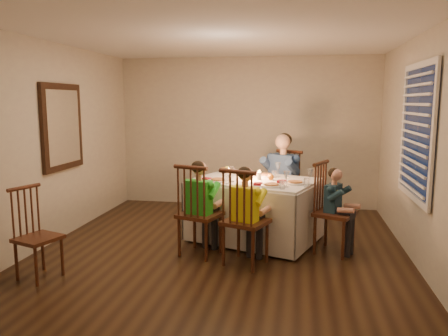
% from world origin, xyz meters
% --- Properties ---
extents(ground, '(5.00, 5.00, 0.00)m').
position_xyz_m(ground, '(0.00, 0.00, 0.00)').
color(ground, black).
rests_on(ground, ground).
extents(wall_left, '(0.02, 5.00, 2.60)m').
position_xyz_m(wall_left, '(-2.25, 0.00, 1.30)').
color(wall_left, '#B9AD9E').
rests_on(wall_left, ground).
extents(wall_right, '(0.02, 5.00, 2.60)m').
position_xyz_m(wall_right, '(2.25, 0.00, 1.30)').
color(wall_right, '#B9AD9E').
rests_on(wall_right, ground).
extents(wall_back, '(4.50, 0.02, 2.60)m').
position_xyz_m(wall_back, '(0.00, 2.50, 1.30)').
color(wall_back, '#B9AD9E').
rests_on(wall_back, ground).
extents(ceiling, '(5.00, 5.00, 0.00)m').
position_xyz_m(ceiling, '(0.00, 0.00, 2.60)').
color(ceiling, white).
rests_on(ceiling, wall_back).
extents(dining_table, '(1.86, 1.59, 0.79)m').
position_xyz_m(dining_table, '(0.36, 0.55, 0.59)').
color(dining_table, silver).
rests_on(dining_table, ground).
extents(chair_adult, '(0.61, 0.60, 1.12)m').
position_xyz_m(chair_adult, '(0.68, 1.31, 0.00)').
color(chair_adult, '#34160E').
rests_on(chair_adult, ground).
extents(chair_near_left, '(0.57, 0.56, 1.12)m').
position_xyz_m(chair_near_left, '(-0.23, -0.14, 0.00)').
color(chair_near_left, '#34160E').
rests_on(chair_near_left, ground).
extents(chair_near_right, '(0.59, 0.57, 1.12)m').
position_xyz_m(chair_near_right, '(0.35, -0.36, 0.00)').
color(chair_near_right, '#34160E').
rests_on(chair_near_right, ground).
extents(chair_end, '(0.59, 0.60, 1.12)m').
position_xyz_m(chair_end, '(1.37, 0.21, 0.00)').
color(chair_end, '#34160E').
rests_on(chair_end, ground).
extents(chair_extra, '(0.49, 0.50, 0.97)m').
position_xyz_m(chair_extra, '(-1.73, -1.13, 0.00)').
color(chair_extra, '#34160E').
rests_on(chair_extra, ground).
extents(adult, '(0.70, 0.68, 1.38)m').
position_xyz_m(adult, '(0.68, 1.31, 0.00)').
color(adult, '#304C79').
rests_on(adult, ground).
extents(child_green, '(0.49, 0.47, 1.15)m').
position_xyz_m(child_green, '(-0.23, -0.14, 0.00)').
color(child_green, green).
rests_on(child_green, ground).
extents(child_yellow, '(0.49, 0.47, 1.13)m').
position_xyz_m(child_yellow, '(0.35, -0.36, 0.00)').
color(child_yellow, '#FDF81B').
rests_on(child_yellow, ground).
extents(child_teal, '(0.42, 0.44, 1.05)m').
position_xyz_m(child_teal, '(1.37, 0.21, 0.00)').
color(child_teal, '#1A3443').
rests_on(child_teal, ground).
extents(setting_adult, '(0.33, 0.33, 0.02)m').
position_xyz_m(setting_adult, '(0.47, 0.83, 0.83)').
color(setting_adult, silver).
rests_on(setting_adult, dining_table).
extents(setting_green, '(0.33, 0.33, 0.02)m').
position_xyz_m(setting_green, '(-0.10, 0.33, 0.83)').
color(setting_green, silver).
rests_on(setting_green, dining_table).
extents(setting_yellow, '(0.33, 0.33, 0.02)m').
position_xyz_m(setting_yellow, '(0.60, 0.11, 0.83)').
color(setting_yellow, silver).
rests_on(setting_yellow, dining_table).
extents(setting_teal, '(0.33, 0.33, 0.02)m').
position_xyz_m(setting_teal, '(0.88, 0.32, 0.83)').
color(setting_teal, silver).
rests_on(setting_teal, dining_table).
extents(candle_left, '(0.06, 0.06, 0.10)m').
position_xyz_m(candle_left, '(0.29, 0.58, 0.87)').
color(candle_left, white).
rests_on(candle_left, dining_table).
extents(candle_right, '(0.06, 0.06, 0.10)m').
position_xyz_m(candle_right, '(0.41, 0.53, 0.87)').
color(candle_right, white).
rests_on(candle_right, dining_table).
extents(squash, '(0.09, 0.09, 0.09)m').
position_xyz_m(squash, '(-0.10, 1.06, 0.87)').
color(squash, '#FFFD43').
rests_on(squash, dining_table).
extents(orange_fruit, '(0.08, 0.08, 0.08)m').
position_xyz_m(orange_fruit, '(0.56, 0.54, 0.86)').
color(orange_fruit, orange).
rests_on(orange_fruit, dining_table).
extents(serving_bowl, '(0.31, 0.31, 0.05)m').
position_xyz_m(serving_bowl, '(-0.10, 1.03, 0.85)').
color(serving_bowl, silver).
rests_on(serving_bowl, dining_table).
extents(wall_mirror, '(0.06, 0.95, 1.15)m').
position_xyz_m(wall_mirror, '(-2.22, 0.30, 1.50)').
color(wall_mirror, black).
rests_on(wall_mirror, wall_left).
extents(window_blinds, '(0.07, 1.34, 1.54)m').
position_xyz_m(window_blinds, '(2.21, 0.10, 1.50)').
color(window_blinds, '#0D1937').
rests_on(window_blinds, wall_right).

